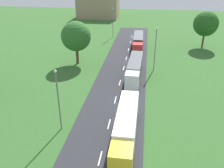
{
  "coord_description": "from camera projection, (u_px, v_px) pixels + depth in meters",
  "views": [
    {
      "loc": [
        4.4,
        4.91,
        20.12
      ],
      "look_at": [
        -1.04,
        43.16,
        1.39
      ],
      "focal_mm": 38.5,
      "sensor_mm": 36.0,
      "label": 1
    }
  ],
  "objects": [
    {
      "name": "road",
      "position": [
        98.0,
        168.0,
        26.78
      ],
      "size": [
        10.0,
        140.0,
        0.06
      ],
      "primitive_type": "cube",
      "color": "#2B2B30",
      "rests_on": "ground"
    },
    {
      "name": "tree_pine",
      "position": [
        206.0,
        24.0,
        65.0
      ],
      "size": [
        6.67,
        6.67,
        9.81
      ],
      "color": "#513823",
      "rests_on": "ground"
    },
    {
      "name": "truck_fourth",
      "position": [
        138.0,
        42.0,
        64.95
      ],
      "size": [
        2.71,
        13.56,
        3.63
      ],
      "color": "red",
      "rests_on": "road"
    },
    {
      "name": "truck_third",
      "position": [
        135.0,
        68.0,
        47.68
      ],
      "size": [
        2.82,
        13.86,
        3.52
      ],
      "color": "white",
      "rests_on": "road"
    },
    {
      "name": "distant_building",
      "position": [
        98.0,
        8.0,
        105.77
      ],
      "size": [
        17.56,
        10.95,
        8.51
      ],
      "primitive_type": "cube",
      "color": "#9E846B",
      "rests_on": "ground"
    },
    {
      "name": "lamppost_second",
      "position": [
        58.0,
        98.0,
        31.16
      ],
      "size": [
        0.36,
        0.36,
        8.84
      ],
      "color": "slate",
      "rests_on": "ground"
    },
    {
      "name": "tree_maple",
      "position": [
        76.0,
        36.0,
        53.34
      ],
      "size": [
        6.65,
        6.65,
        9.74
      ],
      "color": "#513823",
      "rests_on": "ground"
    },
    {
      "name": "lamppost_fourth",
      "position": [
        113.0,
        21.0,
        74.96
      ],
      "size": [
        0.36,
        0.36,
        9.18
      ],
      "color": "slate",
      "rests_on": "ground"
    },
    {
      "name": "truck_second",
      "position": [
        126.0,
        127.0,
        29.98
      ],
      "size": [
        2.52,
        13.8,
        3.77
      ],
      "color": "yellow",
      "rests_on": "road"
    },
    {
      "name": "lamppost_third",
      "position": [
        155.0,
        47.0,
        50.23
      ],
      "size": [
        0.36,
        0.36,
        9.25
      ],
      "color": "slate",
      "rests_on": "ground"
    }
  ]
}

